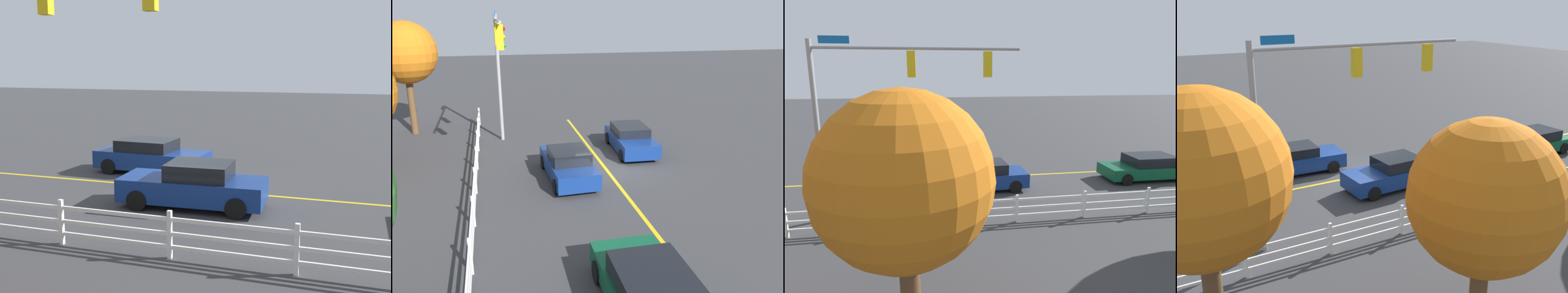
{
  "view_description": "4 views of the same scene",
  "coord_description": "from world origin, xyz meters",
  "views": [
    {
      "loc": [
        -5.38,
        15.8,
        4.46
      ],
      "look_at": [
        -0.5,
        0.87,
        1.73
      ],
      "focal_mm": 43.87,
      "sensor_mm": 36.0,
      "label": 1
    },
    {
      "loc": [
        -18.09,
        5.12,
        7.13
      ],
      "look_at": [
        -0.46,
        0.99,
        1.34
      ],
      "focal_mm": 38.23,
      "sensor_mm": 36.0,
      "label": 2
    },
    {
      "loc": [
        1.89,
        18.35,
        6.0
      ],
      "look_at": [
        -1.0,
        0.02,
        1.82
      ],
      "focal_mm": 31.06,
      "sensor_mm": 36.0,
      "label": 3
    },
    {
      "loc": [
        9.95,
        18.92,
        8.28
      ],
      "look_at": [
        -0.59,
        0.46,
        1.58
      ],
      "focal_mm": 42.61,
      "sensor_mm": 36.0,
      "label": 4
    }
  ],
  "objects": [
    {
      "name": "tree_0",
      "position": [
        8.69,
        9.89,
        4.92
      ],
      "size": [
        3.68,
        3.68,
        6.79
      ],
      "color": "brown",
      "rests_on": "ground_plane"
    },
    {
      "name": "car_1",
      "position": [
        2.37,
        -2.04,
        0.69
      ],
      "size": [
        4.67,
        2.17,
        1.39
      ],
      "rotation": [
        0.0,
        0.0,
        3.09
      ],
      "color": "navy",
      "rests_on": "ground_plane"
    },
    {
      "name": "car_0",
      "position": [
        -0.83,
        1.99,
        0.69
      ],
      "size": [
        4.61,
        2.06,
        1.44
      ],
      "rotation": [
        0.0,
        0.0,
        0.04
      ],
      "color": "navy",
      "rests_on": "ground_plane"
    },
    {
      "name": "white_rail_fence",
      "position": [
        -3.0,
        6.02,
        0.6
      ],
      "size": [
        26.1,
        0.1,
        1.15
      ],
      "color": "white",
      "rests_on": "ground_plane"
    },
    {
      "name": "ground_plane",
      "position": [
        0.0,
        0.0,
        0.0
      ],
      "size": [
        120.0,
        120.0,
        0.0
      ],
      "primitive_type": "plane",
      "color": "#38383A"
    },
    {
      "name": "lane_center_stripe",
      "position": [
        -4.0,
        0.0,
        0.0
      ],
      "size": [
        28.0,
        0.16,
        0.01
      ],
      "primitive_type": "cube",
      "color": "gold",
      "rests_on": "ground_plane"
    },
    {
      "name": "signal_assembly",
      "position": [
        3.6,
        4.63,
        5.13
      ],
      "size": [
        8.08,
        0.38,
        7.26
      ],
      "color": "gray",
      "rests_on": "ground_plane"
    }
  ]
}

